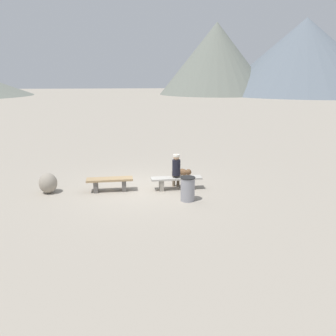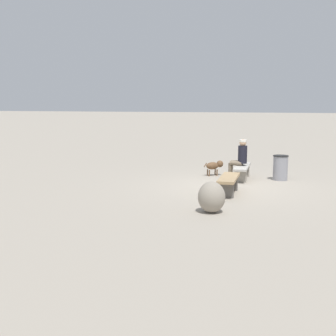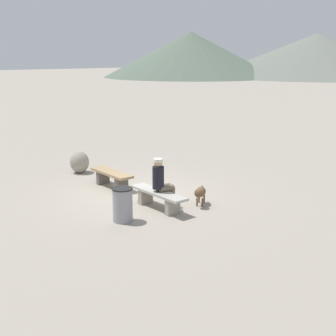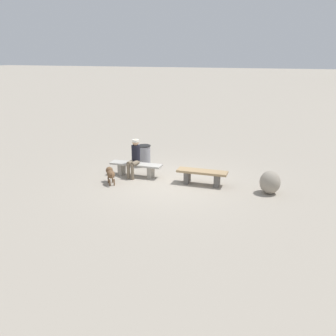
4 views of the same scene
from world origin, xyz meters
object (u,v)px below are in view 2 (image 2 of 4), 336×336
Objects in this scene: seated_person at (240,156)px; bench_left at (229,182)px; dog at (215,165)px; trash_bin at (280,168)px; bench_right at (242,170)px; boulder at (212,197)px.

bench_left is at bearing -173.42° from seated_person.
dog is 0.75× the size of trash_bin.
bench_left is 2.40m from bench_right.
trash_bin is (0.22, -1.29, -0.35)m from seated_person.
bench_right is 1.41× the size of seated_person.
seated_person is 2.16× the size of dog.
bench_left is at bearing 154.44° from trash_bin.
seated_person reaches higher than bench_left.
bench_right is at bearing 100.30° from trash_bin.
trash_bin is 1.13× the size of boulder.
trash_bin is (2.61, -1.25, 0.07)m from bench_left.
seated_person is (2.40, 0.04, 0.42)m from bench_left.
boulder is at bearing 164.82° from trash_bin.
seated_person is (0.00, 0.09, 0.44)m from bench_right.
bench_right is 2.30× the size of trash_bin.
bench_left is 2.90m from trash_bin.
dog is at bearing 63.55° from bench_right.
seated_person reaches higher than boulder.
bench_right is 4.55m from boulder.
seated_person is at bearing 99.54° from trash_bin.
bench_left is 2.15m from boulder.
bench_right is 1.10m from dog.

